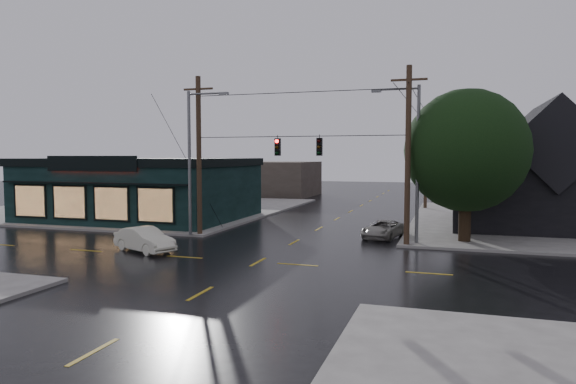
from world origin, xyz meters
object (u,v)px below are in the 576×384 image
(corner_tree, at_px, (466,151))
(utility_pole_ne, at_px, (406,247))
(suv_silver, at_px, (383,229))
(utility_pole_nw, at_px, (200,236))
(sedan_cream, at_px, (145,240))

(corner_tree, height_order, utility_pole_ne, corner_tree)
(suv_silver, bearing_deg, utility_pole_ne, -46.69)
(corner_tree, distance_m, suv_silver, 6.88)
(utility_pole_nw, relative_size, suv_silver, 2.56)
(sedan_cream, bearing_deg, utility_pole_nw, 20.58)
(suv_silver, bearing_deg, corner_tree, 5.00)
(utility_pole_ne, height_order, sedan_cream, utility_pole_ne)
(corner_tree, xyz_separation_m, utility_pole_nw, (-16.15, -2.14, -5.44))
(utility_pole_nw, xyz_separation_m, suv_silver, (11.33, 2.72, 0.55))
(utility_pole_nw, bearing_deg, utility_pole_ne, 0.00)
(utility_pole_nw, bearing_deg, suv_silver, 13.51)
(suv_silver, bearing_deg, sedan_cream, -131.81)
(utility_pole_nw, height_order, sedan_cream, utility_pole_nw)
(utility_pole_ne, height_order, suv_silver, utility_pole_ne)
(corner_tree, bearing_deg, utility_pole_nw, -172.43)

